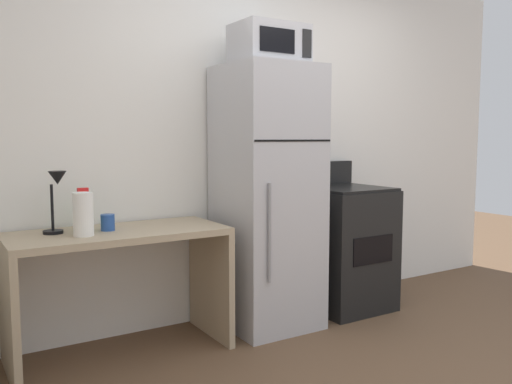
# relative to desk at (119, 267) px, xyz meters

# --- Properties ---
(wall_back_white) EXTENTS (5.00, 0.10, 2.60)m
(wall_back_white) POSITION_rel_desk_xyz_m (1.22, 0.36, 0.77)
(wall_back_white) COLOR white
(wall_back_white) RESTS_ON ground
(desk) EXTENTS (1.24, 0.57, 0.75)m
(desk) POSITION_rel_desk_xyz_m (0.00, 0.00, 0.00)
(desk) COLOR tan
(desk) RESTS_ON ground
(desk_lamp) EXTENTS (0.14, 0.12, 0.35)m
(desk_lamp) POSITION_rel_desk_xyz_m (-0.32, 0.07, 0.46)
(desk_lamp) COLOR black
(desk_lamp) RESTS_ON desk
(spray_bottle) EXTENTS (0.06, 0.06, 0.25)m
(spray_bottle) POSITION_rel_desk_xyz_m (-0.17, 0.11, 0.32)
(spray_bottle) COLOR green
(spray_bottle) RESTS_ON desk
(coffee_mug) EXTENTS (0.08, 0.08, 0.09)m
(coffee_mug) POSITION_rel_desk_xyz_m (-0.05, 0.02, 0.27)
(coffee_mug) COLOR #264C99
(coffee_mug) RESTS_ON desk
(paper_towel_roll) EXTENTS (0.11, 0.11, 0.24)m
(paper_towel_roll) POSITION_rel_desk_xyz_m (-0.21, -0.07, 0.34)
(paper_towel_roll) COLOR white
(paper_towel_roll) RESTS_ON desk
(refrigerator) EXTENTS (0.59, 0.63, 1.76)m
(refrigerator) POSITION_rel_desk_xyz_m (1.02, -0.02, 0.35)
(refrigerator) COLOR #B7B7BC
(refrigerator) RESTS_ON ground
(microwave) EXTENTS (0.46, 0.35, 0.26)m
(microwave) POSITION_rel_desk_xyz_m (1.02, -0.04, 1.36)
(microwave) COLOR #B7B7BC
(microwave) RESTS_ON refrigerator
(oven_range) EXTENTS (0.58, 0.61, 1.10)m
(oven_range) POSITION_rel_desk_xyz_m (1.73, -0.01, -0.06)
(oven_range) COLOR black
(oven_range) RESTS_ON ground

